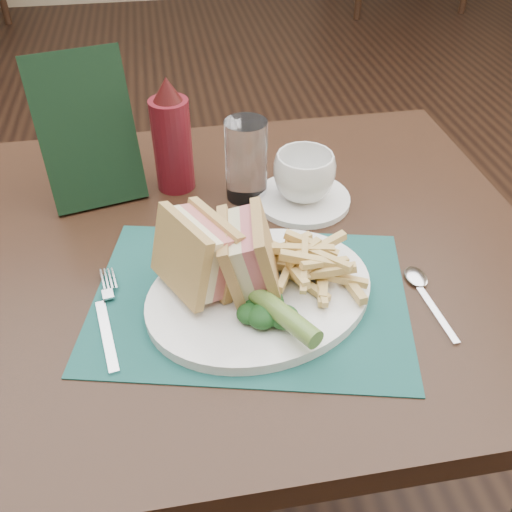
{
  "coord_description": "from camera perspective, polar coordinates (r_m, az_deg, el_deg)",
  "views": [
    {
      "loc": [
        -0.07,
        -1.14,
        1.26
      ],
      "look_at": [
        0.02,
        -0.59,
        0.8
      ],
      "focal_mm": 40.0,
      "sensor_mm": 36.0,
      "label": 1
    }
  ],
  "objects": [
    {
      "name": "plate",
      "position": [
        0.73,
        0.4,
        -3.74
      ],
      "size": [
        0.36,
        0.33,
        0.01
      ],
      "primitive_type": null,
      "rotation": [
        0.0,
        0.0,
        0.34
      ],
      "color": "white",
      "rests_on": "placemat"
    },
    {
      "name": "fries_pile",
      "position": [
        0.73,
        5.71,
        -0.37
      ],
      "size": [
        0.18,
        0.2,
        0.05
      ],
      "primitive_type": null,
      "color": "tan",
      "rests_on": "plate"
    },
    {
      "name": "check_presenter",
      "position": [
        0.91,
        -16.55,
        11.88
      ],
      "size": [
        0.16,
        0.12,
        0.23
      ],
      "primitive_type": "cube",
      "rotation": [
        -0.31,
        0.0,
        0.23
      ],
      "color": "black",
      "rests_on": "table_main"
    },
    {
      "name": "wall_back",
      "position": [
        4.81,
        -9.38,
        23.95
      ],
      "size": [
        6.0,
        0.0,
        6.0
      ],
      "primitive_type": "plane",
      "rotation": [
        1.57,
        0.0,
        0.0
      ],
      "color": "tan",
      "rests_on": "ground"
    },
    {
      "name": "kale_garnish",
      "position": [
        0.69,
        1.54,
        -5.14
      ],
      "size": [
        0.11,
        0.08,
        0.03
      ],
      "primitive_type": null,
      "color": "black",
      "rests_on": "plate"
    },
    {
      "name": "drinking_glass",
      "position": [
        0.89,
        -0.98,
        9.53
      ],
      "size": [
        0.08,
        0.08,
        0.13
      ],
      "primitive_type": "cylinder",
      "rotation": [
        0.0,
        0.0,
        0.26
      ],
      "color": "white",
      "rests_on": "table_main"
    },
    {
      "name": "floor",
      "position": [
        1.7,
        -4.11,
        -8.35
      ],
      "size": [
        7.0,
        7.0,
        0.0
      ],
      "primitive_type": "plane",
      "color": "black",
      "rests_on": "ground"
    },
    {
      "name": "table_main",
      "position": [
        1.1,
        -1.92,
        -14.4
      ],
      "size": [
        0.9,
        0.75,
        0.75
      ],
      "primitive_type": null,
      "color": "black",
      "rests_on": "ground"
    },
    {
      "name": "ketchup_bottle",
      "position": [
        0.91,
        -8.45,
        11.88
      ],
      "size": [
        0.07,
        0.07,
        0.19
      ],
      "primitive_type": null,
      "rotation": [
        0.0,
        0.0,
        -0.15
      ],
      "color": "#550E17",
      "rests_on": "table_main"
    },
    {
      "name": "pickle_spear",
      "position": [
        0.67,
        2.41,
        -5.62
      ],
      "size": [
        0.08,
        0.12,
        0.03
      ],
      "primitive_type": "cylinder",
      "rotation": [
        1.54,
        0.0,
        0.52
      ],
      "color": "#4E722B",
      "rests_on": "plate"
    },
    {
      "name": "placemat",
      "position": [
        0.74,
        -0.6,
        -4.24
      ],
      "size": [
        0.46,
        0.37,
        0.0
      ],
      "primitive_type": "cube",
      "rotation": [
        0.0,
        0.0,
        -0.24
      ],
      "color": "#164844",
      "rests_on": "table_main"
    },
    {
      "name": "sandwich_half_a",
      "position": [
        0.69,
        -7.5,
        -0.36
      ],
      "size": [
        0.12,
        0.13,
        0.11
      ],
      "primitive_type": null,
      "rotation": [
        0.0,
        0.24,
        0.48
      ],
      "color": "tan",
      "rests_on": "plate"
    },
    {
      "name": "spoon",
      "position": [
        0.76,
        16.97,
        -4.13
      ],
      "size": [
        0.04,
        0.15,
        0.01
      ],
      "primitive_type": null,
      "rotation": [
        0.0,
        0.0,
        0.06
      ],
      "color": "silver",
      "rests_on": "table_main"
    },
    {
      "name": "coffee_cup",
      "position": [
        0.89,
        4.83,
        7.96
      ],
      "size": [
        0.13,
        0.13,
        0.08
      ],
      "primitive_type": "imported",
      "rotation": [
        0.0,
        0.0,
        0.92
      ],
      "color": "white",
      "rests_on": "saucer"
    },
    {
      "name": "fork",
      "position": [
        0.73,
        -14.68,
        -5.74
      ],
      "size": [
        0.06,
        0.17,
        0.01
      ],
      "primitive_type": null,
      "rotation": [
        0.0,
        0.0,
        0.17
      ],
      "color": "silver",
      "rests_on": "placemat"
    },
    {
      "name": "saucer",
      "position": [
        0.91,
        4.69,
        5.68
      ],
      "size": [
        0.19,
        0.19,
        0.01
      ],
      "primitive_type": "cylinder",
      "rotation": [
        0.0,
        0.0,
        -0.37
      ],
      "color": "white",
      "rests_on": "table_main"
    },
    {
      "name": "sandwich_half_b",
      "position": [
        0.7,
        -2.43,
        0.2
      ],
      "size": [
        0.09,
        0.11,
        0.1
      ],
      "primitive_type": null,
      "rotation": [
        0.0,
        -0.24,
        -0.12
      ],
      "color": "tan",
      "rests_on": "plate"
    }
  ]
}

